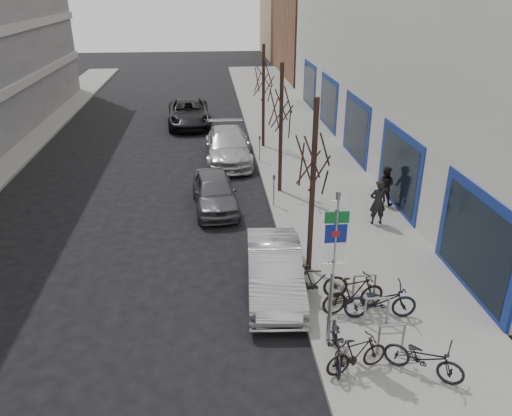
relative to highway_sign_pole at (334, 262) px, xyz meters
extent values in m
plane|color=black|center=(-2.40, 0.01, -2.46)|extent=(120.00, 120.00, 0.00)
cube|color=slate|center=(2.10, 10.01, -2.38)|extent=(5.00, 70.00, 0.15)
cube|color=brown|center=(10.60, 40.01, 1.54)|extent=(12.00, 14.00, 8.00)
cube|color=#937A5B|center=(11.10, 55.01, 2.04)|extent=(13.00, 12.00, 9.00)
cylinder|color=gray|center=(0.00, 0.01, -0.36)|extent=(0.10, 0.10, 4.20)
cube|color=white|center=(0.00, -0.02, 1.44)|extent=(0.35, 0.03, 0.22)
cube|color=#0C5926|center=(0.00, -0.02, 1.14)|extent=(0.55, 0.03, 0.28)
cube|color=navy|center=(0.00, -0.02, 0.74)|extent=(0.50, 0.03, 0.45)
cube|color=maroon|center=(0.00, -0.03, 0.74)|extent=(0.18, 0.02, 0.14)
cube|color=white|center=(0.00, -0.02, 0.29)|extent=(0.45, 0.03, 0.45)
cube|color=white|center=(0.00, -0.02, -0.16)|extent=(0.55, 0.03, 0.28)
cylinder|color=gray|center=(1.10, -0.49, -1.91)|extent=(0.06, 0.06, 0.80)
cylinder|color=gray|center=(1.70, -0.49, -1.91)|extent=(0.06, 0.06, 0.80)
cylinder|color=gray|center=(1.40, -0.49, -1.51)|extent=(0.60, 0.06, 0.06)
cylinder|color=gray|center=(1.10, 0.61, -1.91)|extent=(0.06, 0.06, 0.80)
cylinder|color=gray|center=(1.70, 0.61, -1.91)|extent=(0.06, 0.06, 0.80)
cylinder|color=gray|center=(1.40, 0.61, -1.51)|extent=(0.60, 0.06, 0.06)
cylinder|color=gray|center=(1.10, 1.71, -1.91)|extent=(0.06, 0.06, 0.80)
cylinder|color=gray|center=(1.70, 1.71, -1.91)|extent=(0.06, 0.06, 0.80)
cylinder|color=gray|center=(1.40, 1.71, -1.51)|extent=(0.60, 0.06, 0.06)
cylinder|color=black|center=(0.20, 3.51, 0.29)|extent=(0.16, 0.16, 5.50)
cylinder|color=black|center=(0.20, 10.01, 0.29)|extent=(0.16, 0.16, 5.50)
cylinder|color=black|center=(0.20, 16.51, 0.29)|extent=(0.16, 0.16, 5.50)
cylinder|color=gray|center=(-0.25, 3.01, -1.76)|extent=(0.05, 0.05, 1.10)
cube|color=#3F3F44|center=(-0.25, 3.01, -1.13)|extent=(0.10, 0.08, 0.18)
cylinder|color=gray|center=(-0.25, 8.51, -1.76)|extent=(0.05, 0.05, 1.10)
cube|color=#3F3F44|center=(-0.25, 8.51, -1.13)|extent=(0.10, 0.08, 0.18)
cylinder|color=gray|center=(-0.25, 14.01, -1.76)|extent=(0.05, 0.05, 1.10)
cube|color=#3F3F44|center=(-0.25, 14.01, -1.13)|extent=(0.10, 0.08, 0.18)
imported|color=black|center=(0.07, -0.59, -1.76)|extent=(0.83, 1.87, 1.10)
imported|color=black|center=(0.41, -1.02, -1.83)|extent=(1.63, 0.87, 0.95)
imported|color=black|center=(1.60, 0.90, -1.72)|extent=(1.96, 0.71, 1.18)
imported|color=black|center=(0.08, 1.92, -1.75)|extent=(1.87, 0.64, 1.12)
imported|color=black|center=(1.88, -1.27, -1.76)|extent=(1.79, 1.48, 1.10)
imported|color=black|center=(0.96, 1.24, -1.75)|extent=(1.92, 0.93, 1.12)
imported|color=#B8B9BE|center=(-1.00, 2.57, -1.73)|extent=(1.82, 4.48, 1.45)
imported|color=#535359|center=(-2.60, 8.79, -1.76)|extent=(1.99, 4.23, 1.40)
imported|color=#B6B5BB|center=(-1.80, 14.59, -1.67)|extent=(2.25, 5.46, 1.58)
imported|color=black|center=(-3.96, 21.90, -1.69)|extent=(2.83, 5.68, 1.54)
imported|color=black|center=(3.30, 6.46, -1.46)|extent=(0.63, 0.42, 1.70)
imported|color=black|center=(4.17, 8.21, -1.51)|extent=(0.71, 0.64, 1.60)
camera|label=1|loc=(-2.72, -9.68, 5.82)|focal=35.00mm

